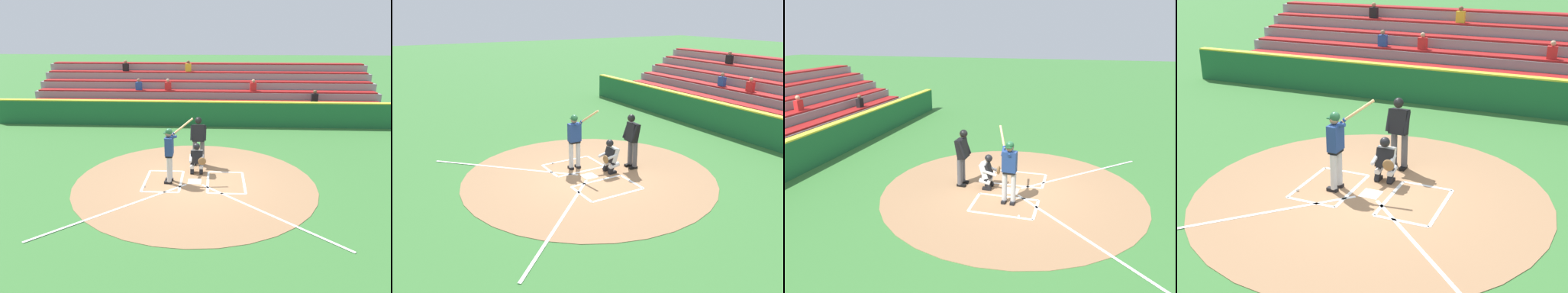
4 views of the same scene
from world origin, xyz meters
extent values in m
plane|color=#387033|center=(0.00, 0.00, 0.00)|extent=(120.00, 120.00, 0.00)
cylinder|color=#99704C|center=(0.00, 0.00, 0.01)|extent=(8.00, 8.00, 0.01)
cube|color=white|center=(0.00, 0.00, 0.01)|extent=(0.44, 0.44, 0.01)
cube|color=white|center=(-1.05, -0.90, 0.01)|extent=(1.20, 0.08, 0.01)
cube|color=white|center=(-1.05, 0.90, 0.01)|extent=(1.20, 0.08, 0.01)
cube|color=white|center=(-0.45, 0.00, 0.01)|extent=(0.08, 1.80, 0.01)
cube|color=white|center=(-1.65, 0.00, 0.01)|extent=(0.08, 1.80, 0.01)
cube|color=white|center=(1.05, -0.90, 0.01)|extent=(1.20, 0.08, 0.01)
cube|color=white|center=(1.05, 0.90, 0.01)|extent=(1.20, 0.08, 0.01)
cube|color=white|center=(0.45, 0.00, 0.01)|extent=(0.08, 1.80, 0.01)
cube|color=white|center=(1.65, 0.00, 0.01)|extent=(0.08, 1.80, 0.01)
cube|color=white|center=(2.10, 2.10, 0.01)|extent=(3.73, 3.73, 0.01)
cube|color=white|center=(-2.10, 2.10, 0.01)|extent=(3.73, 3.73, 0.01)
cylinder|color=#BCBCBC|center=(0.83, 0.21, 0.50)|extent=(0.15, 0.15, 0.84)
cube|color=black|center=(0.87, 0.20, 0.04)|extent=(0.26, 0.13, 0.09)
cylinder|color=#BCBCBC|center=(0.82, -0.05, 0.50)|extent=(0.15, 0.15, 0.84)
cube|color=black|center=(0.86, -0.05, 0.04)|extent=(0.26, 0.13, 0.09)
cube|color=black|center=(0.82, 0.08, 0.97)|extent=(0.23, 0.35, 0.10)
cube|color=navy|center=(0.82, 0.08, 1.28)|extent=(0.26, 0.41, 0.60)
sphere|color=#9E7051|center=(0.84, 0.08, 1.69)|extent=(0.21, 0.21, 0.21)
sphere|color=#1E512D|center=(0.82, 0.08, 1.76)|extent=(0.23, 0.23, 0.23)
cube|color=#1E512D|center=(0.93, 0.07, 1.73)|extent=(0.12, 0.17, 0.02)
cylinder|color=navy|center=(0.77, 0.09, 1.56)|extent=(0.43, 0.11, 0.21)
cylinder|color=navy|center=(0.76, -0.12, 1.56)|extent=(0.27, 0.10, 0.29)
cylinder|color=tan|center=(0.40, -0.23, 1.86)|extent=(0.69, 0.34, 0.53)
cylinder|color=tan|center=(0.71, -0.10, 1.62)|extent=(0.10, 0.10, 0.08)
cube|color=black|center=(-0.19, -0.77, 0.04)|extent=(0.12, 0.26, 0.09)
cube|color=black|center=(-0.19, -0.73, 0.20)|extent=(0.12, 0.24, 0.37)
cylinder|color=silver|center=(-0.19, -0.83, 0.28)|extent=(0.15, 0.36, 0.21)
cube|color=black|center=(0.13, -0.77, 0.04)|extent=(0.12, 0.26, 0.09)
cube|color=black|center=(0.13, -0.73, 0.20)|extent=(0.12, 0.24, 0.37)
cylinder|color=silver|center=(0.13, -0.83, 0.28)|extent=(0.15, 0.36, 0.21)
cube|color=silver|center=(-0.03, -0.84, 0.62)|extent=(0.40, 0.36, 0.52)
cube|color=black|center=(-0.03, -0.73, 0.62)|extent=(0.42, 0.22, 0.46)
sphere|color=beige|center=(-0.03, -0.77, 0.99)|extent=(0.21, 0.21, 0.21)
sphere|color=black|center=(-0.03, -0.75, 1.01)|extent=(0.24, 0.24, 0.24)
cylinder|color=silver|center=(-0.23, -0.67, 0.60)|extent=(0.09, 0.45, 0.20)
cylinder|color=silver|center=(0.17, -0.67, 0.60)|extent=(0.09, 0.45, 0.20)
ellipsoid|color=brown|center=(-0.23, -0.47, 0.57)|extent=(0.28, 0.10, 0.28)
cylinder|color=#4C4C51|center=(-0.20, -1.66, 0.51)|extent=(0.16, 0.16, 0.86)
cube|color=black|center=(-0.19, -1.61, 0.04)|extent=(0.14, 0.28, 0.09)
cylinder|color=#4C4C51|center=(0.08, -1.67, 0.51)|extent=(0.16, 0.16, 0.86)
cube|color=black|center=(0.09, -1.62, 0.04)|extent=(0.14, 0.28, 0.09)
cube|color=black|center=(-0.05, -1.62, 1.25)|extent=(0.45, 0.38, 0.66)
sphere|color=brown|center=(-0.05, -1.58, 1.72)|extent=(0.22, 0.22, 0.22)
sphere|color=black|center=(-0.05, -1.56, 1.74)|extent=(0.25, 0.25, 0.25)
cylinder|color=black|center=(-0.29, -1.53, 1.28)|extent=(0.11, 0.29, 0.56)
cylinder|color=black|center=(0.19, -1.55, 1.28)|extent=(0.11, 0.29, 0.56)
sphere|color=white|center=(1.61, 0.52, 0.04)|extent=(0.07, 0.07, 0.07)
cube|color=#1E6033|center=(0.00, -7.50, 0.62)|extent=(22.00, 0.36, 1.25)
cube|color=yellow|center=(0.00, -7.50, 1.28)|extent=(22.00, 0.32, 0.06)
cube|color=gray|center=(0.00, -8.53, 0.23)|extent=(20.00, 0.85, 0.45)
cube|color=maroon|center=(0.00, -8.53, 0.49)|extent=(19.60, 0.72, 0.08)
cube|color=black|center=(-6.15, -9.32, 1.21)|extent=(0.36, 0.22, 0.46)
sphere|color=brown|center=(-6.15, -9.32, 1.55)|extent=(0.20, 0.20, 0.20)
cube|color=red|center=(-2.82, -10.17, 1.66)|extent=(0.36, 0.22, 0.46)
sphere|color=tan|center=(-2.82, -10.17, 2.00)|extent=(0.20, 0.20, 0.20)
camera|label=1|loc=(-0.66, 11.52, 4.97)|focal=34.23mm
camera|label=2|loc=(-10.27, 6.15, 5.02)|focal=37.09mm
camera|label=3|loc=(10.24, 1.88, 4.74)|focal=33.30mm
camera|label=4|loc=(-4.13, 9.55, 5.17)|focal=47.08mm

